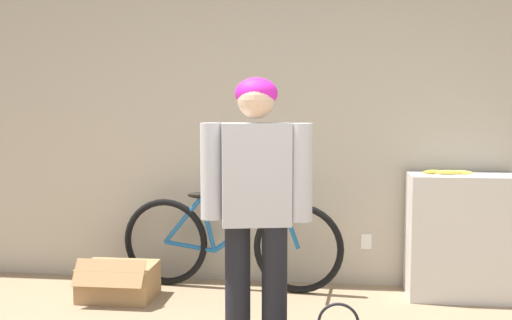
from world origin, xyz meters
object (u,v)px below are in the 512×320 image
at_px(person, 256,197).
at_px(banana, 446,172).
at_px(bicycle, 230,242).
at_px(cardboard_box, 118,281).

height_order(person, banana, person).
distance_m(bicycle, banana, 1.71).
distance_m(person, cardboard_box, 1.64).
distance_m(person, bicycle, 1.38).
bearing_deg(bicycle, person, -69.11).
xyz_separation_m(person, bicycle, (-0.34, 1.22, -0.55)).
bearing_deg(bicycle, banana, 4.60).
bearing_deg(cardboard_box, bicycle, 22.34).
bearing_deg(cardboard_box, person, -38.40).
bearing_deg(person, banana, 31.86).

